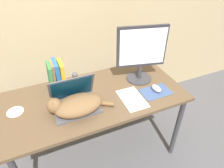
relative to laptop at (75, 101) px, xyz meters
name	(u,v)px	position (x,y,z in m)	size (l,w,h in m)	color
wall_back	(67,3)	(0.18, 0.74, 0.51)	(8.00, 0.05, 2.60)	tan
desk	(96,102)	(0.18, 0.06, -0.12)	(1.44, 0.69, 0.74)	brown
laptop	(75,101)	(0.00, 0.00, 0.00)	(0.33, 0.26, 0.25)	#4C4C51
cat	(76,105)	(-0.01, -0.06, 0.02)	(0.48, 0.23, 0.15)	brown
external_monitor	(141,53)	(0.62, 0.13, 0.21)	(0.41, 0.22, 0.49)	#333338
mousepad	(156,92)	(0.65, -0.10, -0.05)	(0.25, 0.16, 0.00)	#384C75
computer_mouse	(156,88)	(0.67, -0.08, -0.03)	(0.06, 0.11, 0.04)	#99999E
book_row	(56,75)	(-0.07, 0.31, 0.07)	(0.13, 0.17, 0.24)	#387A42
notepad	(132,99)	(0.43, -0.10, -0.04)	(0.17, 0.27, 0.01)	silver
webcam	(75,75)	(0.09, 0.34, 0.00)	(0.05, 0.05, 0.07)	#232328
cd_disc	(15,112)	(-0.42, 0.11, -0.05)	(0.12, 0.12, 0.00)	silver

